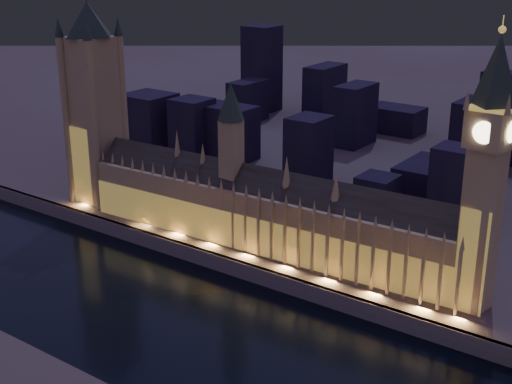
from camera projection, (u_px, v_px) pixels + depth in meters
The scene contains 6 objects.
ground_plane at pixel (171, 308), 304.80m from camera, with size 2000.00×2000.00×0.00m, color black.
embankment_wall at pixel (230, 266), 334.75m from camera, with size 2000.00×2.50×8.00m, color #544554.
palace_of_westminster at pixel (263, 211), 340.68m from camera, with size 202.00×28.35×78.00m.
victoria_tower at pixel (94, 95), 389.90m from camera, with size 31.68×31.68×122.13m.
elizabeth_tower at pixel (488, 154), 268.05m from camera, with size 18.00×18.00×115.70m.
city_backdrop at pixel (475, 134), 460.61m from camera, with size 458.58×215.63×72.57m.
Camera 1 is at (188.14, -197.83, 148.87)m, focal length 50.00 mm.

